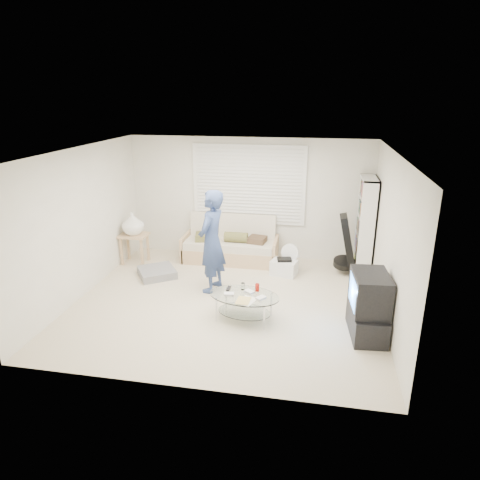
% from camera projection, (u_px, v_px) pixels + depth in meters
% --- Properties ---
extents(ground, '(5.00, 5.00, 0.00)m').
position_uv_depth(ground, '(227.00, 302.00, 7.19)').
color(ground, '#BDB193').
rests_on(ground, ground).
extents(room_shell, '(5.02, 4.52, 2.51)m').
position_uv_depth(room_shell, '(232.00, 201.00, 7.10)').
color(room_shell, beige).
rests_on(room_shell, ground).
extents(window_blinds, '(2.32, 0.08, 1.62)m').
position_uv_depth(window_blinds, '(249.00, 185.00, 8.73)').
color(window_blinds, silver).
rests_on(window_blinds, ground).
extents(futon_sofa, '(1.94, 0.78, 0.95)m').
position_uv_depth(futon_sofa, '(230.00, 246.00, 8.88)').
color(futon_sofa, tan).
rests_on(futon_sofa, ground).
extents(grey_floor_pillow, '(0.90, 0.90, 0.15)m').
position_uv_depth(grey_floor_pillow, '(157.00, 272.00, 8.19)').
color(grey_floor_pillow, slate).
rests_on(grey_floor_pillow, ground).
extents(side_table, '(0.54, 0.44, 1.08)m').
position_uv_depth(side_table, '(133.00, 226.00, 8.59)').
color(side_table, tan).
rests_on(side_table, ground).
extents(bookshelf, '(0.29, 0.78, 1.86)m').
position_uv_depth(bookshelf, '(365.00, 226.00, 8.15)').
color(bookshelf, white).
rests_on(bookshelf, ground).
extents(guitar_case, '(0.44, 0.43, 1.14)m').
position_uv_depth(guitar_case, '(347.00, 249.00, 8.16)').
color(guitar_case, black).
rests_on(guitar_case, ground).
extents(floor_fan, '(0.36, 0.23, 0.58)m').
position_uv_depth(floor_fan, '(290.00, 255.00, 8.32)').
color(floor_fan, white).
rests_on(floor_fan, ground).
extents(storage_bin, '(0.55, 0.44, 0.34)m').
position_uv_depth(storage_bin, '(284.00, 267.00, 8.22)').
color(storage_bin, white).
rests_on(storage_bin, ground).
extents(tv_unit, '(0.54, 0.91, 0.95)m').
position_uv_depth(tv_unit, '(368.00, 306.00, 6.08)').
color(tv_unit, black).
rests_on(tv_unit, ground).
extents(coffee_table, '(1.18, 0.84, 0.53)m').
position_uv_depth(coffee_table, '(244.00, 300.00, 6.55)').
color(coffee_table, silver).
rests_on(coffee_table, ground).
extents(standing_person, '(0.57, 0.74, 1.81)m').
position_uv_depth(standing_person, '(212.00, 242.00, 7.35)').
color(standing_person, navy).
rests_on(standing_person, ground).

